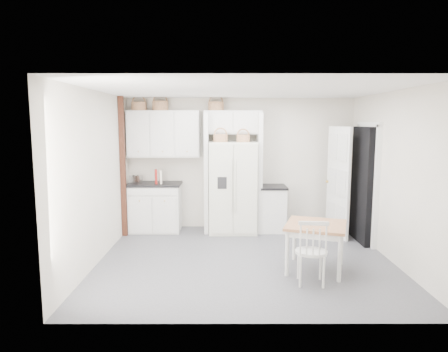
{
  "coord_description": "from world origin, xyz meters",
  "views": [
    {
      "loc": [
        -0.33,
        -5.99,
        2.13
      ],
      "look_at": [
        -0.33,
        0.4,
        1.26
      ],
      "focal_mm": 32.0,
      "sensor_mm": 36.0,
      "label": 1
    }
  ],
  "objects": [
    {
      "name": "ceiling",
      "position": [
        0.0,
        0.0,
        2.6
      ],
      "size": [
        4.5,
        4.5,
        0.0
      ],
      "primitive_type": "plane",
      "color": "white",
      "rests_on": "wall_back"
    },
    {
      "name": "basket_fridge_a",
      "position": [
        -0.39,
        1.54,
        1.83
      ],
      "size": [
        0.27,
        0.27,
        0.14
      ],
      "primitive_type": "cylinder",
      "color": "brown",
      "rests_on": "refrigerator"
    },
    {
      "name": "basket_fridge_b",
      "position": [
        0.04,
        1.54,
        1.83
      ],
      "size": [
        0.25,
        0.25,
        0.13
      ],
      "primitive_type": "cylinder",
      "color": "brown",
      "rests_on": "refrigerator"
    },
    {
      "name": "basket_upper_b",
      "position": [
        -1.56,
        1.83,
        2.44
      ],
      "size": [
        0.31,
        0.31,
        0.18
      ],
      "primitive_type": "cylinder",
      "color": "brown",
      "rests_on": "upper_cabinet"
    },
    {
      "name": "doorway_void",
      "position": [
        2.16,
        1.0,
        1.02
      ],
      "size": [
        0.18,
        0.85,
        2.05
      ],
      "primitive_type": "cube",
      "color": "black",
      "rests_on": "floor"
    },
    {
      "name": "counter_left",
      "position": [
        -1.68,
        1.7,
        0.93
      ],
      "size": [
        1.03,
        0.66,
        0.04
      ],
      "primitive_type": "cube",
      "color": "black",
      "rests_on": "base_cab_left"
    },
    {
      "name": "dining_table",
      "position": [
        0.99,
        -0.43,
        0.34
      ],
      "size": [
        1.04,
        1.04,
        0.69
      ],
      "primitive_type": "cube",
      "rotation": [
        0.0,
        0.0,
        -0.32
      ],
      "color": "brown",
      "rests_on": "floor"
    },
    {
      "name": "wall_left",
      "position": [
        -2.25,
        0.0,
        1.3
      ],
      "size": [
        0.0,
        4.0,
        4.0
      ],
      "primitive_type": "plane",
      "rotation": [
        1.57,
        0.0,
        1.57
      ],
      "color": "beige",
      "rests_on": "floor"
    },
    {
      "name": "cookbook_red",
      "position": [
        -1.64,
        1.62,
        1.09
      ],
      "size": [
        0.08,
        0.18,
        0.27
      ],
      "primitive_type": "cube",
      "rotation": [
        0.0,
        0.0,
        0.21
      ],
      "color": "maroon",
      "rests_on": "counter_left"
    },
    {
      "name": "refrigerator",
      "position": [
        -0.15,
        1.64,
        0.88
      ],
      "size": [
        0.91,
        0.73,
        1.76
      ],
      "primitive_type": "cube",
      "color": "silver",
      "rests_on": "floor"
    },
    {
      "name": "counter_right",
      "position": [
        0.63,
        1.7,
        0.87
      ],
      "size": [
        0.52,
        0.62,
        0.04
      ],
      "primitive_type": "cube",
      "color": "black",
      "rests_on": "base_cab_right"
    },
    {
      "name": "fridge_panel_left",
      "position": [
        -0.66,
        1.7,
        1.15
      ],
      "size": [
        0.08,
        0.6,
        2.3
      ],
      "primitive_type": "cube",
      "color": "silver",
      "rests_on": "floor"
    },
    {
      "name": "wall_right",
      "position": [
        2.25,
        0.0,
        1.3
      ],
      "size": [
        0.0,
        4.0,
        4.0
      ],
      "primitive_type": "plane",
      "rotation": [
        1.57,
        0.0,
        -1.57
      ],
      "color": "beige",
      "rests_on": "floor"
    },
    {
      "name": "trim_post",
      "position": [
        -2.2,
        1.35,
        1.3
      ],
      "size": [
        0.09,
        0.09,
        2.6
      ],
      "primitive_type": "cube",
      "color": "black",
      "rests_on": "floor"
    },
    {
      "name": "cookbook_cream",
      "position": [
        -1.55,
        1.62,
        1.08
      ],
      "size": [
        0.08,
        0.18,
        0.26
      ],
      "primitive_type": "cube",
      "rotation": [
        0.0,
        0.0,
        0.24
      ],
      "color": "#F3E5CA",
      "rests_on": "counter_left"
    },
    {
      "name": "windsor_chair",
      "position": [
        0.82,
        -0.92,
        0.43
      ],
      "size": [
        0.46,
        0.42,
        0.86
      ],
      "primitive_type": "cube",
      "rotation": [
        0.0,
        0.0,
        -0.1
      ],
      "color": "silver",
      "rests_on": "floor"
    },
    {
      "name": "bridge_cabinet",
      "position": [
        -0.15,
        1.83,
        2.12
      ],
      "size": [
        1.12,
        0.34,
        0.45
      ],
      "primitive_type": "cube",
      "color": "silver",
      "rests_on": "wall_back"
    },
    {
      "name": "door_slab",
      "position": [
        1.8,
        1.33,
        1.02
      ],
      "size": [
        0.21,
        0.79,
        2.05
      ],
      "primitive_type": "cube",
      "rotation": [
        0.0,
        0.0,
        -1.36
      ],
      "color": "white",
      "rests_on": "floor"
    },
    {
      "name": "toaster",
      "position": [
        -2.03,
        1.64,
        1.03
      ],
      "size": [
        0.25,
        0.19,
        0.15
      ],
      "primitive_type": "cube",
      "rotation": [
        0.0,
        0.0,
        -0.29
      ],
      "color": "silver",
      "rests_on": "counter_left"
    },
    {
      "name": "upper_cabinet",
      "position": [
        -1.5,
        1.83,
        1.9
      ],
      "size": [
        1.4,
        0.34,
        0.9
      ],
      "primitive_type": "cube",
      "color": "silver",
      "rests_on": "wall_back"
    },
    {
      "name": "floor",
      "position": [
        0.0,
        0.0,
        0.0
      ],
      "size": [
        4.5,
        4.5,
        0.0
      ],
      "primitive_type": "plane",
      "color": "#454448",
      "rests_on": "ground"
    },
    {
      "name": "fridge_panel_right",
      "position": [
        0.36,
        1.7,
        1.15
      ],
      "size": [
        0.08,
        0.6,
        2.3
      ],
      "primitive_type": "cube",
      "color": "silver",
      "rests_on": "floor"
    },
    {
      "name": "basket_upper_a",
      "position": [
        -1.97,
        1.83,
        2.43
      ],
      "size": [
        0.29,
        0.29,
        0.16
      ],
      "primitive_type": "cylinder",
      "color": "brown",
      "rests_on": "upper_cabinet"
    },
    {
      "name": "basket_bridge_a",
      "position": [
        -0.48,
        1.83,
        2.43
      ],
      "size": [
        0.3,
        0.3,
        0.17
      ],
      "primitive_type": "cylinder",
      "color": "brown",
      "rests_on": "bridge_cabinet"
    },
    {
      "name": "wall_back",
      "position": [
        0.0,
        2.0,
        1.3
      ],
      "size": [
        4.5,
        0.0,
        4.5
      ],
      "primitive_type": "plane",
      "rotation": [
        1.57,
        0.0,
        0.0
      ],
      "color": "beige",
      "rests_on": "floor"
    },
    {
      "name": "base_cab_left",
      "position": [
        -1.68,
        1.7,
        0.46
      ],
      "size": [
        0.98,
        0.62,
        0.91
      ],
      "primitive_type": "cube",
      "color": "silver",
      "rests_on": "floor"
    },
    {
      "name": "base_cab_right",
      "position": [
        0.63,
        1.7,
        0.43
      ],
      "size": [
        0.49,
        0.58,
        0.85
      ],
      "primitive_type": "cube",
      "color": "silver",
      "rests_on": "floor"
    }
  ]
}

